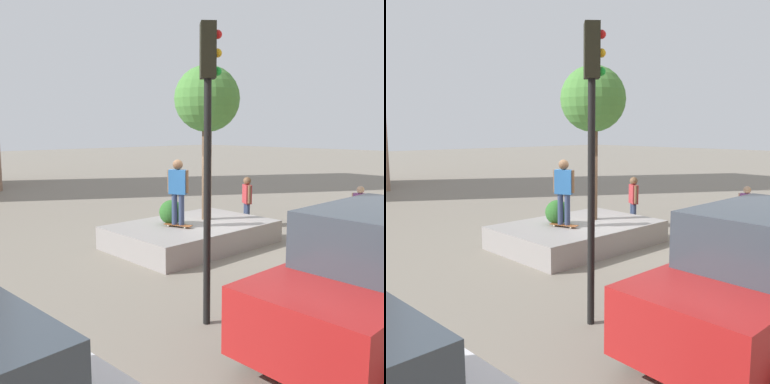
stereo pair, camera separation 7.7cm
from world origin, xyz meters
The scene contains 10 objects.
ground_plane centered at (0.00, 0.00, 0.00)m, with size 120.00×120.00×0.00m, color gray.
planter_ledge centered at (0.41, -0.35, 0.31)m, with size 4.43×2.99×0.63m, color gray.
plaza_tree centered at (-0.31, -0.49, 4.07)m, with size 1.89×1.89×4.45m.
boxwood_shrub centered at (0.90, -0.66, 0.97)m, with size 0.69×0.69×0.69m, color #2D6628.
skateboard centered at (1.01, -0.26, 0.69)m, with size 0.46×0.82×0.07m.
skateboarder centered at (1.01, -0.26, 1.72)m, with size 0.40×0.54×1.77m.
sedan_parked centered at (2.47, 5.85, 1.08)m, with size 4.59×2.20×2.12m.
traffic_light_corner centered at (3.72, 3.56, 3.32)m, with size 0.37×0.37×4.91m.
pedestrian_crossing centered at (-4.45, 2.21, 0.87)m, with size 0.28×0.49×1.51m.
bystander_watching centered at (-2.57, -0.82, 0.98)m, with size 0.40×0.50×1.70m.
Camera 2 is at (8.71, 8.61, 3.26)m, focal length 41.21 mm.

